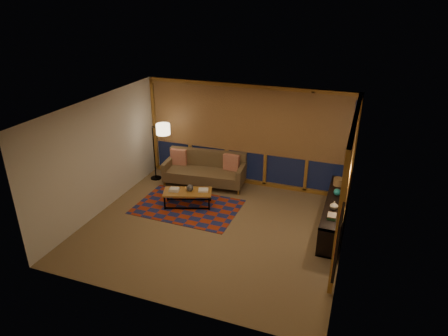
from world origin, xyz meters
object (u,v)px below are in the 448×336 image
(coffee_table, at_px, (188,198))
(floor_lamp, at_px, (154,151))
(bookshelf, at_px, (334,213))
(sofa, at_px, (204,170))

(coffee_table, relative_size, floor_lamp, 0.69)
(floor_lamp, height_order, bookshelf, floor_lamp)
(sofa, relative_size, floor_lamp, 1.28)
(floor_lamp, relative_size, bookshelf, 0.65)
(floor_lamp, bearing_deg, sofa, 17.61)
(coffee_table, xyz_separation_m, bookshelf, (3.42, 0.27, 0.13))
(sofa, height_order, coffee_table, sofa)
(sofa, height_order, floor_lamp, floor_lamp)
(bookshelf, bearing_deg, coffee_table, -175.41)
(sofa, distance_m, floor_lamp, 1.49)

